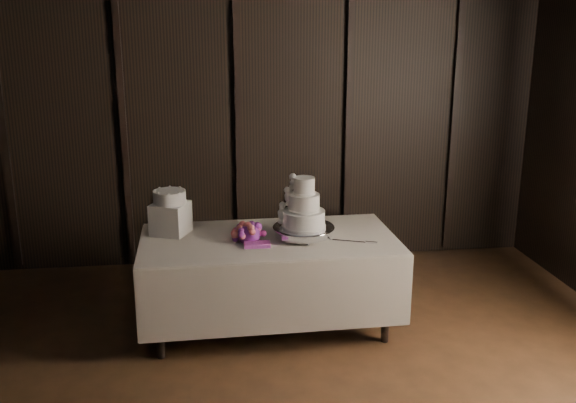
% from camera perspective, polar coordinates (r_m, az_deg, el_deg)
% --- Properties ---
extents(room, '(6.08, 7.08, 3.08)m').
position_cam_1_polar(room, '(2.93, -0.90, -1.87)').
color(room, black).
rests_on(room, ground).
extents(display_table, '(2.01, 1.08, 0.76)m').
position_cam_1_polar(display_table, '(5.13, -1.67, -6.89)').
color(display_table, beige).
rests_on(display_table, ground).
extents(cake_stand, '(0.58, 0.58, 0.09)m').
position_cam_1_polar(cake_stand, '(5.00, 1.40, -2.75)').
color(cake_stand, silver).
rests_on(cake_stand, display_table).
extents(wedding_cake, '(0.38, 0.33, 0.39)m').
position_cam_1_polar(wedding_cake, '(4.92, 1.11, -0.60)').
color(wedding_cake, white).
rests_on(wedding_cake, cake_stand).
extents(bouquet, '(0.31, 0.41, 0.20)m').
position_cam_1_polar(bouquet, '(4.91, -3.46, -2.81)').
color(bouquet, '#CA4E54').
rests_on(bouquet, display_table).
extents(box_pedestal, '(0.34, 0.34, 0.25)m').
position_cam_1_polar(box_pedestal, '(5.16, -10.39, -1.48)').
color(box_pedestal, white).
rests_on(box_pedestal, display_table).
extents(small_cake, '(0.30, 0.30, 0.10)m').
position_cam_1_polar(small_cake, '(5.11, -10.49, 0.40)').
color(small_cake, white).
rests_on(small_cake, box_pedestal).
extents(cake_knife, '(0.35, 0.16, 0.01)m').
position_cam_1_polar(cake_knife, '(4.94, 5.28, -3.51)').
color(cake_knife, silver).
rests_on(cake_knife, display_table).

